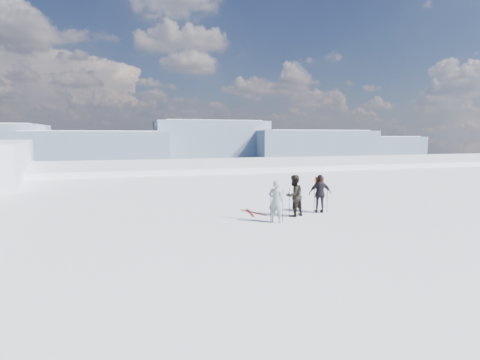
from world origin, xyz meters
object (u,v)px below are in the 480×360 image
(skis_loose, at_px, (252,212))
(skier_grey, at_px, (276,201))
(skier_pack, at_px, (320,194))
(skier_dark, at_px, (294,196))

(skis_loose, bearing_deg, skier_grey, -80.98)
(skier_pack, xyz_separation_m, skis_loose, (-3.03, 0.87, -0.87))
(skier_pack, relative_size, skis_loose, 1.04)
(skier_dark, relative_size, skier_pack, 1.04)
(skier_dark, height_order, skier_pack, skier_dark)
(skier_grey, height_order, skier_pack, skier_pack)
(skier_dark, bearing_deg, skis_loose, -59.92)
(skier_dark, bearing_deg, skier_pack, 172.15)
(skier_grey, distance_m, skis_loose, 2.28)
(skier_pack, bearing_deg, skier_dark, 30.87)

